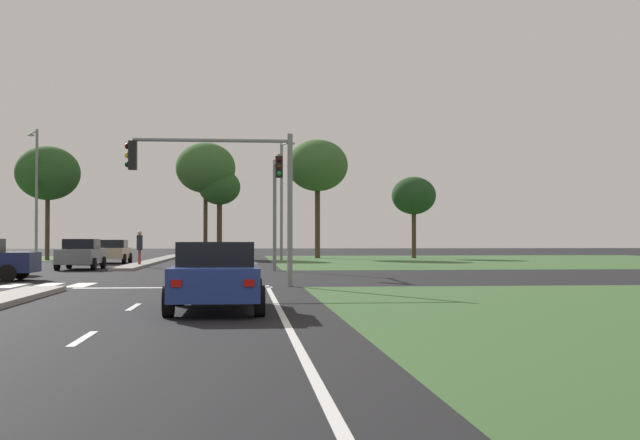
{
  "coord_description": "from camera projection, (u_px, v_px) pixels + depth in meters",
  "views": [
    {
      "loc": [
        6.04,
        -3.7,
        1.6
      ],
      "look_at": [
        8.94,
        26.79,
        2.31
      ],
      "focal_mm": 45.52,
      "sensor_mm": 36.0,
      "label": 1
    }
  ],
  "objects": [
    {
      "name": "edge_line_right",
      "position": [
        285.0,
        321.0,
        15.66
      ],
      "size": [
        0.14,
        24.0,
        0.01
      ],
      "primitive_type": "cube",
      "color": "silver",
      "rests_on": "ground"
    },
    {
      "name": "treeline_fourth",
      "position": [
        220.0,
        188.0,
        66.13
      ],
      "size": [
        3.4,
        3.4,
        7.27
      ],
      "color": "#423323",
      "rests_on": "ground"
    },
    {
      "name": "traffic_signal_far_right",
      "position": [
        276.0,
        191.0,
        38.4
      ],
      "size": [
        0.32,
        5.2,
        5.52
      ],
      "color": "gray",
      "rests_on": "ground"
    },
    {
      "name": "crosswalk_bar_sixth",
      "position": [
        47.0,
        285.0,
        27.69
      ],
      "size": [
        0.7,
        2.8,
        0.01
      ],
      "primitive_type": "cube",
      "color": "silver",
      "rests_on": "ground"
    },
    {
      "name": "pedestrian_at_median",
      "position": [
        140.0,
        244.0,
        46.19
      ],
      "size": [
        0.34,
        0.34,
        1.91
      ],
      "rotation": [
        0.0,
        0.0,
        3.12
      ],
      "color": "maroon",
      "rests_on": "median_island_far"
    },
    {
      "name": "lane_dash_third",
      "position": [
        134.0,
        307.0,
        18.88
      ],
      "size": [
        0.14,
        2.0,
        0.01
      ],
      "primitive_type": "cube",
      "color": "silver",
      "rests_on": "ground"
    },
    {
      "name": "crosswalk_bar_fifth",
      "position": [
        12.0,
        285.0,
        27.58
      ],
      "size": [
        0.7,
        2.8,
        0.01
      ],
      "primitive_type": "cube",
      "color": "silver",
      "rests_on": "ground"
    },
    {
      "name": "ground_plane",
      "position": [
        94.0,
        278.0,
        32.93
      ],
      "size": [
        200.0,
        200.0,
        0.0
      ],
      "primitive_type": "plane",
      "color": "black"
    },
    {
      "name": "treeline_seventh",
      "position": [
        317.0,
        166.0,
        66.75
      ],
      "size": [
        5.02,
        5.02,
        9.78
      ],
      "color": "#423323",
      "rests_on": "ground"
    },
    {
      "name": "treeline_sixth",
      "position": [
        414.0,
        196.0,
        66.87
      ],
      "size": [
        3.65,
        3.65,
        6.71
      ],
      "color": "#423323",
      "rests_on": "ground"
    },
    {
      "name": "grass_verge_far_right",
      "position": [
        508.0,
        260.0,
        59.73
      ],
      "size": [
        35.0,
        35.0,
        0.01
      ],
      "primitive_type": "cube",
      "color": "#385B2D",
      "rests_on": "ground"
    },
    {
      "name": "treeline_fifth",
      "position": [
        206.0,
        168.0,
        66.22
      ],
      "size": [
        4.86,
        4.86,
        9.46
      ],
      "color": "#423323",
      "rests_on": "ground"
    },
    {
      "name": "car_grey_fourth",
      "position": [
        81.0,
        254.0,
        42.16
      ],
      "size": [
        2.02,
        4.47,
        1.59
      ],
      "rotation": [
        0.0,
        0.0,
        3.14
      ],
      "color": "slate",
      "rests_on": "ground"
    },
    {
      "name": "stop_bar_near",
      "position": [
        174.0,
        288.0,
        26.32
      ],
      "size": [
        6.4,
        0.5,
        0.01
      ],
      "primitive_type": "cube",
      "color": "silver",
      "rests_on": "ground"
    },
    {
      "name": "traffic_signal_near_right",
      "position": [
        226.0,
        179.0,
        26.96
      ],
      "size": [
        5.54,
        0.32,
        5.12
      ],
      "color": "gray",
      "rests_on": "ground"
    },
    {
      "name": "lane_dash_second",
      "position": [
        83.0,
        339.0,
        12.91
      ],
      "size": [
        0.14,
        2.0,
        0.01
      ],
      "primitive_type": "cube",
      "color": "silver",
      "rests_on": "ground"
    },
    {
      "name": "median_island_far",
      "position": [
        158.0,
        260.0,
        57.81
      ],
      "size": [
        1.2,
        36.0,
        0.14
      ],
      "primitive_type": "cube",
      "color": "gray",
      "rests_on": "ground"
    },
    {
      "name": "crosswalk_bar_seventh",
      "position": [
        81.0,
        285.0,
        27.8
      ],
      "size": [
        0.7,
        2.8,
        0.01
      ],
      "primitive_type": "cube",
      "color": "silver",
      "rests_on": "ground"
    },
    {
      "name": "street_lamp_third",
      "position": [
        282.0,
        195.0,
        57.23
      ],
      "size": [
        0.96,
        2.15,
        8.35
      ],
      "color": "gray",
      "rests_on": "ground"
    },
    {
      "name": "treeline_third",
      "position": [
        48.0,
        173.0,
        60.54
      ],
      "size": [
        4.75,
        4.75,
        8.53
      ],
      "color": "#423323",
      "rests_on": "ground"
    },
    {
      "name": "car_blue_second",
      "position": [
        217.0,
        275.0,
        17.95
      ],
      "size": [
        2.07,
        4.54,
        1.53
      ],
      "color": "navy",
      "rests_on": "ground"
    },
    {
      "name": "car_beige_fifth",
      "position": [
        113.0,
        251.0,
        52.97
      ],
      "size": [
        1.99,
        4.32,
        1.53
      ],
      "rotation": [
        0.0,
        0.0,
        3.14
      ],
      "color": "#BCAD8E",
      "rests_on": "ground"
    },
    {
      "name": "street_lamp_fourth",
      "position": [
        36.0,
        188.0,
        58.35
      ],
      "size": [
        1.26,
        2.05,
        9.48
      ],
      "color": "gray",
      "rests_on": "ground"
    }
  ]
}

